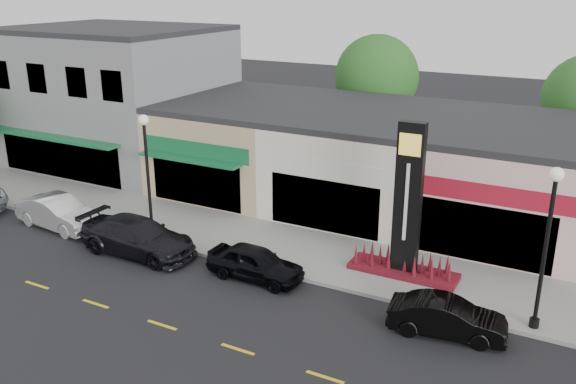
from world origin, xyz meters
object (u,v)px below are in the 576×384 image
(lamp_east_near, at_px, (548,233))
(car_white_van, at_px, (58,213))
(car_dark_sedan, at_px, (138,237))
(lamp_west_near, at_px, (147,164))
(car_black_conv, at_px, (447,318))
(car_black_sedan, at_px, (255,263))
(pylon_sign, at_px, (406,223))

(lamp_east_near, bearing_deg, car_white_van, -177.17)
(lamp_east_near, relative_size, car_dark_sedan, 1.04)
(lamp_west_near, bearing_deg, lamp_east_near, 0.00)
(car_black_conv, bearing_deg, lamp_west_near, 75.06)
(lamp_east_near, distance_m, car_white_van, 20.87)
(car_dark_sedan, bearing_deg, car_white_van, 84.82)
(lamp_east_near, relative_size, car_white_van, 1.22)
(car_black_sedan, bearing_deg, car_dark_sedan, 94.56)
(pylon_sign, xyz_separation_m, car_black_sedan, (-4.99, -2.81, -1.62))
(pylon_sign, bearing_deg, car_black_conv, -52.45)
(car_dark_sedan, xyz_separation_m, car_black_conv, (13.01, -0.10, -0.14))
(car_dark_sedan, distance_m, car_black_sedan, 5.52)
(pylon_sign, bearing_deg, lamp_west_near, -171.23)
(car_white_van, distance_m, car_black_sedan, 10.68)
(lamp_west_near, bearing_deg, car_white_van, -167.63)
(lamp_west_near, relative_size, car_dark_sedan, 1.04)
(pylon_sign, relative_size, car_black_sedan, 1.55)
(pylon_sign, relative_size, car_white_van, 1.33)
(pylon_sign, relative_size, car_dark_sedan, 1.14)
(lamp_west_near, distance_m, car_white_van, 5.50)
(car_dark_sedan, xyz_separation_m, car_black_sedan, (5.51, 0.37, -0.10))
(lamp_east_near, bearing_deg, car_dark_sedan, -174.55)
(lamp_east_near, height_order, car_black_sedan, lamp_east_near)
(lamp_west_near, relative_size, lamp_east_near, 1.00)
(car_white_van, bearing_deg, pylon_sign, -75.11)
(car_white_van, height_order, car_black_sedan, car_white_van)
(lamp_west_near, xyz_separation_m, car_black_conv, (13.52, -1.58, -2.86))
(pylon_sign, bearing_deg, car_black_sedan, -150.62)
(lamp_east_near, height_order, car_white_van, lamp_east_near)
(lamp_west_near, height_order, car_white_van, lamp_west_near)
(pylon_sign, distance_m, car_black_sedan, 5.95)
(lamp_west_near, height_order, pylon_sign, pylon_sign)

